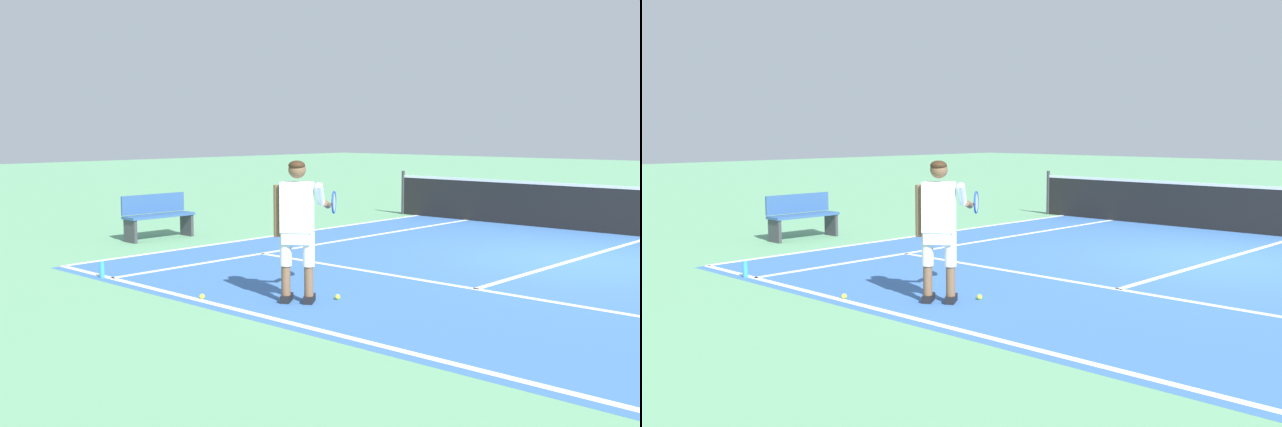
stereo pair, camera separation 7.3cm
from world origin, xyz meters
TOP-DOWN VIEW (x-y plane):
  - ground_plane at (0.00, 0.00)m, footprint 80.00×80.00m
  - court_inner_surface at (0.00, -1.32)m, footprint 10.98×9.66m
  - line_baseline at (0.00, -5.95)m, footprint 10.98×0.10m
  - line_service at (0.00, -3.09)m, footprint 8.23×0.10m
  - line_centre_service at (0.00, 0.11)m, footprint 0.10×6.40m
  - line_singles_left at (-4.12, -1.32)m, footprint 0.10×9.26m
  - line_doubles_left at (-5.49, -1.32)m, footprint 0.10×9.26m
  - tennis_player at (-1.18, -5.19)m, footprint 0.58×1.22m
  - tennis_ball_near_feet at (-0.92, -4.76)m, footprint 0.07×0.07m
  - tennis_ball_by_baseline at (-2.16, -5.88)m, footprint 0.07×0.07m
  - courtside_bench at (-6.84, -3.27)m, footprint 0.40×1.40m
  - water_bottle at (-4.25, -6.01)m, footprint 0.07×0.07m

SIDE VIEW (x-z plane):
  - ground_plane at x=0.00m, z-range 0.00..0.00m
  - court_inner_surface at x=0.00m, z-range 0.00..0.00m
  - line_baseline at x=0.00m, z-range 0.00..0.01m
  - line_service at x=0.00m, z-range 0.00..0.01m
  - line_centre_service at x=0.00m, z-range 0.00..0.01m
  - line_singles_left at x=-4.12m, z-range 0.00..0.01m
  - line_doubles_left at x=-5.49m, z-range 0.00..0.01m
  - tennis_ball_near_feet at x=-0.92m, z-range 0.00..0.07m
  - tennis_ball_by_baseline at x=-2.16m, z-range 0.00..0.07m
  - water_bottle at x=-4.25m, z-range 0.00..0.23m
  - courtside_bench at x=-6.84m, z-range 0.03..0.88m
  - tennis_player at x=-1.18m, z-range 0.13..1.85m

